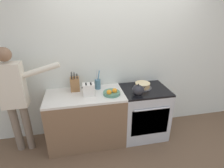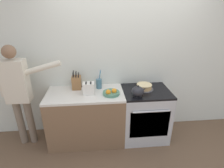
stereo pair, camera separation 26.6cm
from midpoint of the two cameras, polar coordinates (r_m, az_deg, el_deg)
name	(u,v)px [view 2 (the right image)]	position (r m, az deg, el deg)	size (l,w,h in m)	color
ground_plane	(129,148)	(3.05, 8.33, -20.18)	(16.00, 16.00, 0.00)	brown
wall_back	(125,60)	(2.96, 6.94, 7.76)	(8.00, 0.04, 2.60)	silver
counter_cabinet	(87,117)	(2.95, -5.74, -10.69)	(1.20, 0.63, 0.88)	brown
stove_range	(144,114)	(3.09, 13.01, -9.54)	(0.75, 0.66, 0.88)	#B7BABF
layer_cake	(144,87)	(2.90, 13.06, -0.98)	(0.30, 0.30, 0.09)	#4C4C51
tea_kettle	(138,91)	(2.64, 11.33, -2.46)	(0.23, 0.19, 0.18)	#232328
knife_block	(77,82)	(2.86, -8.91, 0.48)	(0.14, 0.16, 0.30)	olive
utensil_crock	(99,83)	(2.85, -1.64, 0.23)	(0.09, 0.09, 0.33)	#477084
fruit_bowl	(111,93)	(2.65, 2.62, -2.92)	(0.26, 0.26, 0.10)	#4C7F66
toaster	(89,88)	(2.67, -4.81, -1.47)	(0.19, 0.14, 0.18)	silver
person_baker	(18,89)	(2.89, -26.00, -1.62)	(0.93, 0.20, 1.64)	#7A6B5B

